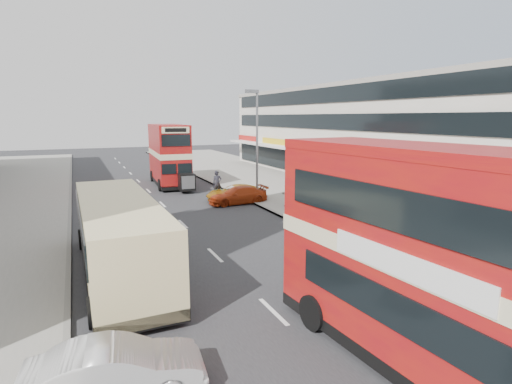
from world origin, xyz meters
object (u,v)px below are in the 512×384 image
bus_main (426,259)px  car_left_front (116,371)px  car_right_a (238,195)px  cyclist (217,190)px  bus_second (169,155)px  coach (119,234)px  pedestrian_near (287,194)px  car_right_b (236,193)px  street_lamp (256,137)px

bus_main → car_left_front: bearing=-19.0°
car_right_a → cyclist: size_ratio=1.93×
bus_main → bus_second: 30.49m
car_left_front → car_right_a: bearing=-22.9°
bus_main → coach: 11.40m
coach → car_left_front: size_ratio=2.73×
bus_main → pedestrian_near: size_ratio=5.57×
coach → car_right_b: bearing=50.0°
car_right_a → car_right_b: bearing=167.7°
bus_main → car_right_b: bearing=-103.0°
car_right_a → bus_main: bearing=-9.4°
cyclist → bus_main: bearing=-91.2°
car_right_b → cyclist: 1.47m
street_lamp → car_left_front: (-11.55, -18.23, -4.14)m
car_left_front → bus_second: bearing=-8.4°
car_right_a → car_right_b: (0.20, 1.00, -0.01)m
car_left_front → car_right_b: car_left_front is taller
coach → cyclist: bearing=55.6°
street_lamp → cyclist: street_lamp is taller
car_right_a → cyclist: (-0.92, 1.93, 0.16)m
street_lamp → car_left_front: 21.97m
coach → pedestrian_near: coach is taller
bus_second → car_left_front: (-7.41, -28.64, -2.18)m
car_right_a → cyclist: cyclist is taller
bus_second → coach: bearing=76.1°
bus_second → car_right_a: bus_second is taller
pedestrian_near → car_right_b: bearing=-62.5°
coach → car_right_a: bearing=48.1°
bus_main → bus_second: bearing=-95.0°
bus_second → car_right_b: bus_second is taller
coach → pedestrian_near: 14.18m
pedestrian_near → bus_main: bearing=67.5°
bus_second → car_right_b: size_ratio=2.24×
bus_second → pedestrian_near: 14.30m
bus_second → cyclist: bearing=105.2°
car_left_front → car_right_a: size_ratio=0.91×
street_lamp → bus_main: bearing=-102.4°
bus_main → pedestrian_near: bus_main is taller
car_right_b → pedestrian_near: size_ratio=2.50×
coach → bus_second: bearing=71.8°
coach → car_left_front: coach is taller
car_right_b → cyclist: bearing=-129.9°
street_lamp → pedestrian_near: street_lamp is taller
street_lamp → car_left_front: bearing=-122.4°
bus_second → car_right_a: size_ratio=2.29×
bus_main → coach: bearing=-61.1°
bus_second → pedestrian_near: bus_second is taller
coach → cyclist: 15.07m
bus_main → car_left_front: (-7.12, 1.85, -2.18)m
street_lamp → bus_second: (-4.14, 10.41, -1.96)m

